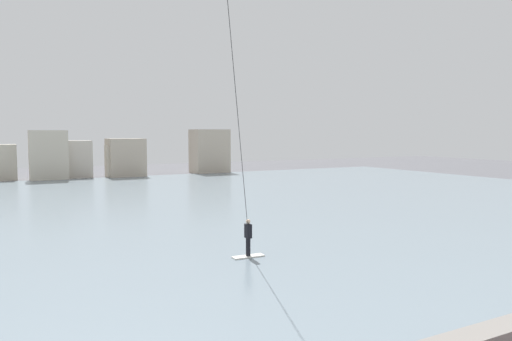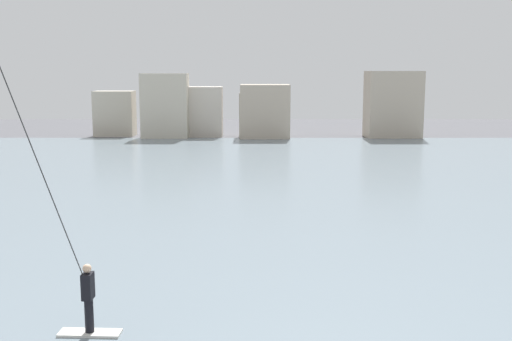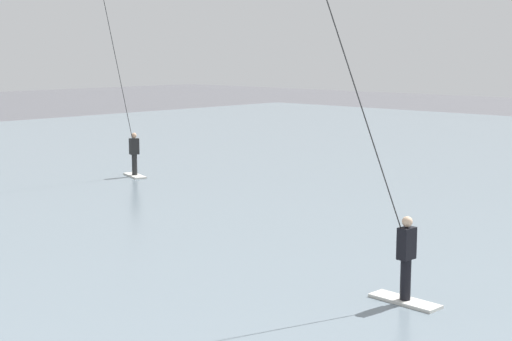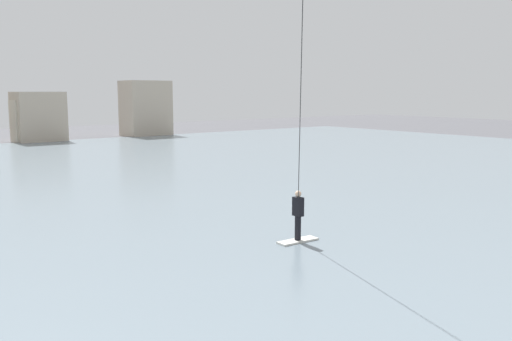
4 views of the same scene
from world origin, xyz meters
name	(u,v)px [view 2 (image 2 of 4)]	position (x,y,z in m)	size (l,w,h in m)	color
water_bay	(204,196)	(0.00, 30.87, 0.05)	(84.00, 52.00, 0.10)	slate
far_shore_buildings	(262,110)	(3.04, 58.04, 2.56)	(29.88, 5.17, 6.03)	beige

